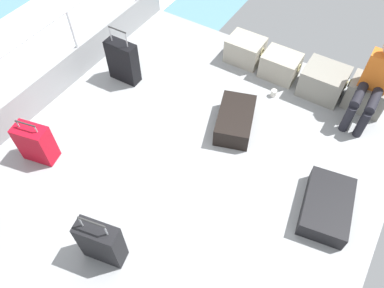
# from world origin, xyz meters

# --- Properties ---
(ground_plane) EXTENTS (4.40, 5.20, 0.06)m
(ground_plane) POSITION_xyz_m (0.00, 0.00, -0.03)
(ground_plane) COLOR #939699
(gunwale_port) EXTENTS (0.06, 5.20, 0.45)m
(gunwale_port) POSITION_xyz_m (-2.17, 0.00, 0.23)
(gunwale_port) COLOR #939699
(gunwale_port) RESTS_ON ground_plane
(railing_port) EXTENTS (0.04, 4.20, 1.02)m
(railing_port) POSITION_xyz_m (-2.17, 0.00, 0.78)
(railing_port) COLOR silver
(railing_port) RESTS_ON ground_plane
(cargo_crate_0) EXTENTS (0.55, 0.41, 0.37)m
(cargo_crate_0) POSITION_xyz_m (-0.30, 2.18, 0.18)
(cargo_crate_0) COLOR #9E9989
(cargo_crate_0) RESTS_ON ground_plane
(cargo_crate_1) EXTENTS (0.54, 0.40, 0.36)m
(cargo_crate_1) POSITION_xyz_m (0.28, 2.13, 0.18)
(cargo_crate_1) COLOR #9E9989
(cargo_crate_1) RESTS_ON ground_plane
(cargo_crate_2) EXTENTS (0.60, 0.49, 0.40)m
(cargo_crate_2) POSITION_xyz_m (0.92, 2.11, 0.20)
(cargo_crate_2) COLOR gray
(cargo_crate_2) RESTS_ON ground_plane
(cargo_crate_3) EXTENTS (0.54, 0.40, 0.40)m
(cargo_crate_3) POSITION_xyz_m (1.50, 2.17, 0.20)
(cargo_crate_3) COLOR gray
(cargo_crate_3) RESTS_ON ground_plane
(passenger_seated) EXTENTS (0.34, 0.66, 1.10)m
(passenger_seated) POSITION_xyz_m (1.50, 1.99, 0.58)
(passenger_seated) COLOR orange
(passenger_seated) RESTS_ON ground_plane
(suitcase_0) EXTENTS (0.45, 0.26, 0.74)m
(suitcase_0) POSITION_xyz_m (-0.11, -1.27, 0.29)
(suitcase_0) COLOR black
(suitcase_0) RESTS_ON ground_plane
(suitcase_1) EXTENTS (0.61, 0.85, 0.22)m
(suitcase_1) POSITION_xyz_m (1.60, 0.36, 0.11)
(suitcase_1) COLOR black
(suitcase_1) RESTS_ON ground_plane
(suitcase_2) EXTENTS (0.64, 0.83, 0.26)m
(suitcase_2) POSITION_xyz_m (0.20, 0.92, 0.13)
(suitcase_2) COLOR black
(suitcase_2) RESTS_ON ground_plane
(suitcase_4) EXTENTS (0.43, 0.30, 0.61)m
(suitcase_4) POSITION_xyz_m (-1.57, -0.73, 0.26)
(suitcase_4) COLOR #B70C1E
(suitcase_4) RESTS_ON ground_plane
(suitcase_5) EXTENTS (0.44, 0.20, 0.83)m
(suitcase_5) POSITION_xyz_m (-1.57, 0.91, 0.31)
(suitcase_5) COLOR black
(suitcase_5) RESTS_ON ground_plane
(paper_cup) EXTENTS (0.08, 0.08, 0.10)m
(paper_cup) POSITION_xyz_m (0.40, 1.71, 0.05)
(paper_cup) COLOR white
(paper_cup) RESTS_ON ground_plane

